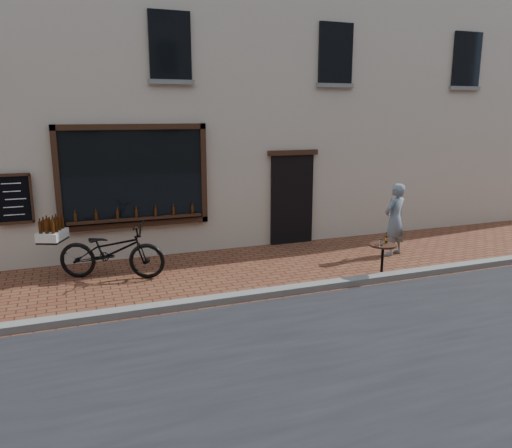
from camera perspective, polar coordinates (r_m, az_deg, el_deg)
name	(u,v)px	position (r m, az deg, el deg)	size (l,w,h in m)	color
ground	(276,299)	(8.86, 2.25, -8.60)	(90.00, 90.00, 0.00)	brown
kerb	(271,292)	(9.01, 1.75, -7.82)	(90.00, 0.25, 0.12)	slate
shop_building	(184,45)	(14.57, -8.25, 19.57)	(28.00, 6.20, 10.00)	#C6B39C
cargo_bicycle	(110,250)	(10.22, -16.38, -2.90)	(2.48, 1.55, 1.18)	black
bistro_table	(383,254)	(10.14, 14.27, -3.32)	(0.53, 0.53, 0.91)	black
pedestrian	(395,219)	(11.78, 15.58, 0.50)	(0.60, 0.40, 1.65)	slate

